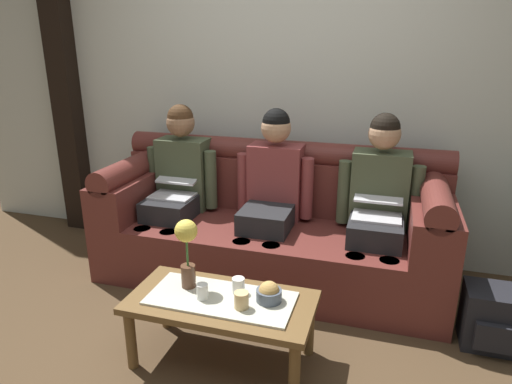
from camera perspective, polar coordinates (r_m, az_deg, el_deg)
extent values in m
plane|color=#4C3823|center=(2.54, -5.53, -22.28)|extent=(14.00, 14.00, 0.00)
cube|color=silver|center=(3.56, 4.46, 15.07)|extent=(6.00, 0.12, 2.90)
cube|color=black|center=(4.33, -23.09, 14.30)|extent=(0.20, 0.20, 2.90)
cube|color=maroon|center=(3.30, 1.63, -7.52)|extent=(2.42, 0.88, 0.42)
cube|color=maroon|center=(3.45, 3.14, 0.94)|extent=(2.42, 0.22, 0.40)
cylinder|color=maroon|center=(3.38, 3.22, 5.04)|extent=(2.42, 0.18, 0.18)
cube|color=maroon|center=(3.58, -15.09, -0.03)|extent=(0.28, 0.88, 0.28)
cylinder|color=maroon|center=(3.53, -15.34, 2.82)|extent=(0.18, 0.88, 0.18)
cube|color=maroon|center=(3.08, 21.32, -3.70)|extent=(0.28, 0.88, 0.28)
cylinder|color=maroon|center=(3.02, 21.72, -0.44)|extent=(0.18, 0.88, 0.18)
cube|color=#232326|center=(3.39, -10.59, -1.91)|extent=(0.34, 0.40, 0.15)
cylinder|color=#232326|center=(3.34, -13.88, -7.79)|extent=(0.12, 0.12, 0.42)
cylinder|color=#232326|center=(3.25, -10.81, -8.34)|extent=(0.12, 0.12, 0.42)
cube|color=#475138|center=(3.53, -9.01, 2.34)|extent=(0.38, 0.22, 0.54)
cylinder|color=#475138|center=(3.61, -12.63, 2.14)|extent=(0.09, 0.09, 0.44)
cylinder|color=#475138|center=(3.41, -5.72, 1.54)|extent=(0.09, 0.09, 0.44)
sphere|color=#936B4C|center=(3.43, -9.49, 8.61)|extent=(0.21, 0.21, 0.21)
sphere|color=#472D19|center=(3.42, -9.52, 9.26)|extent=(0.19, 0.19, 0.19)
cube|color=silver|center=(3.38, -10.52, -0.48)|extent=(0.31, 0.22, 0.02)
cube|color=silver|center=(3.46, -9.61, 1.93)|extent=(0.31, 0.21, 0.07)
cube|color=black|center=(3.45, -9.67, 1.85)|extent=(0.27, 0.18, 0.05)
cube|color=#232326|center=(3.14, 1.39, -3.29)|extent=(0.34, 0.40, 0.15)
cylinder|color=#232326|center=(3.06, -1.82, -9.79)|extent=(0.12, 0.12, 0.42)
cylinder|color=#232326|center=(3.01, 1.86, -10.32)|extent=(0.12, 0.12, 0.42)
cube|color=brown|center=(3.29, 2.53, 1.35)|extent=(0.38, 0.22, 0.54)
cylinder|color=brown|center=(3.32, -1.57, 1.17)|extent=(0.09, 0.09, 0.44)
cylinder|color=brown|center=(3.21, 6.41, 0.44)|extent=(0.09, 0.09, 0.44)
sphere|color=tan|center=(3.18, 2.54, 8.07)|extent=(0.21, 0.21, 0.21)
sphere|color=black|center=(3.17, 2.55, 8.78)|extent=(0.19, 0.19, 0.19)
cube|color=#232326|center=(3.04, 14.81, -4.67)|extent=(0.34, 0.40, 0.15)
cylinder|color=#232326|center=(2.93, 12.11, -11.54)|extent=(0.12, 0.12, 0.42)
cylinder|color=#232326|center=(2.93, 16.08, -11.92)|extent=(0.12, 0.12, 0.42)
cube|color=#475138|center=(3.20, 15.30, 0.19)|extent=(0.38, 0.22, 0.54)
cylinder|color=#475138|center=(3.18, 11.02, 0.02)|extent=(0.09, 0.09, 0.44)
cylinder|color=#475138|center=(3.17, 19.47, -0.76)|extent=(0.09, 0.09, 0.44)
sphere|color=tan|center=(3.08, 15.90, 7.06)|extent=(0.21, 0.21, 0.21)
sphere|color=black|center=(3.07, 15.97, 7.79)|extent=(0.19, 0.19, 0.19)
cube|color=silver|center=(3.03, 14.95, -3.08)|extent=(0.31, 0.22, 0.02)
cube|color=silver|center=(3.12, 15.23, -0.32)|extent=(0.31, 0.21, 0.07)
cube|color=black|center=(3.11, 15.22, -0.41)|extent=(0.27, 0.18, 0.05)
cube|color=brown|center=(2.44, -4.41, -13.69)|extent=(0.98, 0.48, 0.04)
cube|color=beige|center=(2.43, -4.43, -13.21)|extent=(0.76, 0.34, 0.01)
cylinder|color=brown|center=(2.58, -15.49, -17.46)|extent=(0.06, 0.06, 0.34)
cylinder|color=brown|center=(2.30, 4.86, -21.79)|extent=(0.06, 0.06, 0.34)
cylinder|color=brown|center=(2.85, -11.35, -13.35)|extent=(0.06, 0.06, 0.34)
cylinder|color=brown|center=(2.60, 6.73, -16.49)|extent=(0.06, 0.06, 0.34)
cylinder|color=brown|center=(2.51, -8.51, -10.41)|extent=(0.08, 0.08, 0.13)
cylinder|color=#3D7538|center=(2.45, -8.67, -7.48)|extent=(0.01, 0.01, 0.16)
sphere|color=#E5CC4C|center=(2.40, -8.81, -4.86)|extent=(0.12, 0.12, 0.12)
cylinder|color=#4C5666|center=(2.38, 1.64, -12.87)|extent=(0.13, 0.13, 0.06)
sphere|color=tan|center=(2.37, 1.65, -12.42)|extent=(0.11, 0.11, 0.11)
cylinder|color=#DBB77A|center=(2.32, -1.85, -13.46)|extent=(0.07, 0.07, 0.09)
cylinder|color=white|center=(2.44, -2.24, -11.69)|extent=(0.07, 0.07, 0.09)
cylinder|color=white|center=(2.41, -6.78, -12.33)|extent=(0.06, 0.06, 0.08)
cube|color=black|center=(2.97, 27.72, -13.81)|extent=(0.33, 0.26, 0.35)
cube|color=black|center=(2.87, 28.12, -15.95)|extent=(0.23, 0.05, 0.16)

